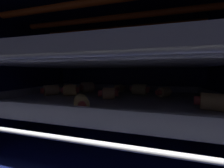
# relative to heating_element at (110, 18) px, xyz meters

# --- Properties ---
(ground_plane) EXTENTS (0.61, 0.46, 0.01)m
(ground_plane) POSITION_rel_heating_element_xyz_m (0.00, -0.00, -0.31)
(ground_plane) COLOR #0C1138
(oven_wall_back) EXTENTS (0.61, 0.01, 0.32)m
(oven_wall_back) POSITION_rel_heating_element_xyz_m (0.00, 0.23, -0.14)
(oven_wall_back) COLOR #0C1138
(oven_wall_back) RESTS_ON ground_plane
(oven_wall_left) EXTENTS (0.01, 0.44, 0.32)m
(oven_wall_left) POSITION_rel_heating_element_xyz_m (-0.30, -0.00, -0.14)
(oven_wall_left) COLOR #0C1138
(oven_wall_left) RESTS_ON ground_plane
(oven_ceiling) EXTENTS (0.61, 0.46, 0.01)m
(oven_ceiling) POSITION_rel_heating_element_xyz_m (0.00, -0.00, 0.03)
(oven_ceiling) COLOR #0C1138
(heating_element) EXTENTS (0.47, 0.17, 0.01)m
(heating_element) POSITION_rel_heating_element_xyz_m (0.00, 0.00, 0.00)
(heating_element) COLOR #F25919
(oven_rack_lower) EXTENTS (0.56, 0.43, 0.01)m
(oven_rack_lower) POSITION_rel_heating_element_xyz_m (0.00, 0.00, -0.21)
(oven_rack_lower) COLOR #B7B7BC
(baking_tray_lower) EXTENTS (0.51, 0.33, 0.03)m
(baking_tray_lower) POSITION_rel_heating_element_xyz_m (0.00, -0.00, -0.20)
(baking_tray_lower) COLOR gray
(baking_tray_lower) RESTS_ON oven_rack_lower
(pig_in_blanket_lower_0) EXTENTS (0.05, 0.05, 0.03)m
(pig_in_blanket_lower_0) POSITION_rel_heating_element_xyz_m (0.13, 0.06, -0.18)
(pig_in_blanket_lower_0) COLOR tan
(pig_in_blanket_lower_0) RESTS_ON baking_tray_lower
(pig_in_blanket_lower_1) EXTENTS (0.05, 0.04, 0.03)m
(pig_in_blanket_lower_1) POSITION_rel_heating_element_xyz_m (0.20, -0.06, -0.18)
(pig_in_blanket_lower_1) COLOR tan
(pig_in_blanket_lower_1) RESTS_ON baking_tray_lower
(pig_in_blanket_lower_2) EXTENTS (0.06, 0.04, 0.03)m
(pig_in_blanket_lower_2) POSITION_rel_heating_element_xyz_m (0.07, 0.08, -0.18)
(pig_in_blanket_lower_2) COLOR tan
(pig_in_blanket_lower_2) RESTS_ON baking_tray_lower
(pig_in_blanket_lower_3) EXTENTS (0.05, 0.05, 0.03)m
(pig_in_blanket_lower_3) POSITION_rel_heating_element_xyz_m (-0.18, -0.00, -0.18)
(pig_in_blanket_lower_3) COLOR tan
(pig_in_blanket_lower_3) RESTS_ON baking_tray_lower
(pig_in_blanket_lower_4) EXTENTS (0.05, 0.04, 0.03)m
(pig_in_blanket_lower_4) POSITION_rel_heating_element_xyz_m (-0.12, 0.01, -0.18)
(pig_in_blanket_lower_4) COLOR tan
(pig_in_blanket_lower_4) RESTS_ON baking_tray_lower
(pig_in_blanket_lower_5) EXTENTS (0.04, 0.05, 0.03)m
(pig_in_blanket_lower_5) POSITION_rel_heating_element_xyz_m (-0.02, -0.11, -0.18)
(pig_in_blanket_lower_5) COLOR tan
(pig_in_blanket_lower_5) RESTS_ON baking_tray_lower
(pig_in_blanket_lower_6) EXTENTS (0.03, 0.05, 0.03)m
(pig_in_blanket_lower_6) POSITION_rel_heating_element_xyz_m (0.00, 0.11, -0.18)
(pig_in_blanket_lower_6) COLOR tan
(pig_in_blanket_lower_6) RESTS_ON baking_tray_lower
(pig_in_blanket_lower_7) EXTENTS (0.04, 0.05, 0.03)m
(pig_in_blanket_lower_7) POSITION_rel_heating_element_xyz_m (-0.17, 0.08, -0.18)
(pig_in_blanket_lower_7) COLOR tan
(pig_in_blanket_lower_7) RESTS_ON baking_tray_lower
(pig_in_blanket_lower_8) EXTENTS (0.05, 0.05, 0.03)m
(pig_in_blanket_lower_8) POSITION_rel_heating_element_xyz_m (-0.10, 0.08, -0.18)
(pig_in_blanket_lower_8) COLOR tan
(pig_in_blanket_lower_8) RESTS_ON baking_tray_lower
(pig_in_blanket_lower_9) EXTENTS (0.05, 0.04, 0.03)m
(pig_in_blanket_lower_9) POSITION_rel_heating_element_xyz_m (-0.00, -0.01, -0.18)
(pig_in_blanket_lower_9) COLOR tan
(pig_in_blanket_lower_9) RESTS_ON baking_tray_lower
(oven_rack_upper) EXTENTS (0.56, 0.43, 0.01)m
(oven_rack_upper) POSITION_rel_heating_element_xyz_m (0.00, -0.00, -0.11)
(oven_rack_upper) COLOR #B7B7BC
(baking_tray_upper) EXTENTS (0.51, 0.33, 0.03)m
(baking_tray_upper) POSITION_rel_heating_element_xyz_m (0.00, -0.00, -0.10)
(baking_tray_upper) COLOR silver
(baking_tray_upper) RESTS_ON oven_rack_upper
(pig_in_blanket_upper_0) EXTENTS (0.03, 0.06, 0.02)m
(pig_in_blanket_upper_0) POSITION_rel_heating_element_xyz_m (0.04, 0.06, -0.08)
(pig_in_blanket_upper_0) COLOR tan
(pig_in_blanket_upper_0) RESTS_ON baking_tray_upper
(pig_in_blanket_upper_1) EXTENTS (0.05, 0.05, 0.03)m
(pig_in_blanket_upper_1) POSITION_rel_heating_element_xyz_m (0.22, 0.14, -0.08)
(pig_in_blanket_upper_1) COLOR tan
(pig_in_blanket_upper_1) RESTS_ON baking_tray_upper
(pig_in_blanket_upper_2) EXTENTS (0.05, 0.06, 0.03)m
(pig_in_blanket_upper_2) POSITION_rel_heating_element_xyz_m (0.18, -0.10, -0.08)
(pig_in_blanket_upper_2) COLOR tan
(pig_in_blanket_upper_2) RESTS_ON baking_tray_upper
(pig_in_blanket_upper_3) EXTENTS (0.06, 0.03, 0.03)m
(pig_in_blanket_upper_3) POSITION_rel_heating_element_xyz_m (-0.19, -0.00, -0.08)
(pig_in_blanket_upper_3) COLOR tan
(pig_in_blanket_upper_3) RESTS_ON baking_tray_upper
(pig_in_blanket_upper_4) EXTENTS (0.05, 0.03, 0.03)m
(pig_in_blanket_upper_4) POSITION_rel_heating_element_xyz_m (0.13, -0.07, -0.08)
(pig_in_blanket_upper_4) COLOR tan
(pig_in_blanket_upper_4) RESTS_ON baking_tray_upper
(pig_in_blanket_upper_5) EXTENTS (0.04, 0.05, 0.03)m
(pig_in_blanket_upper_5) POSITION_rel_heating_element_xyz_m (-0.02, 0.05, -0.08)
(pig_in_blanket_upper_5) COLOR tan
(pig_in_blanket_upper_5) RESTS_ON baking_tray_upper
(pig_in_blanket_upper_6) EXTENTS (0.04, 0.06, 0.03)m
(pig_in_blanket_upper_6) POSITION_rel_heating_element_xyz_m (0.21, -0.03, -0.08)
(pig_in_blanket_upper_6) COLOR tan
(pig_in_blanket_upper_6) RESTS_ON baking_tray_upper
(pig_in_blanket_upper_8) EXTENTS (0.06, 0.04, 0.03)m
(pig_in_blanket_upper_8) POSITION_rel_heating_element_xyz_m (-0.15, 0.09, -0.08)
(pig_in_blanket_upper_8) COLOR tan
(pig_in_blanket_upper_8) RESTS_ON baking_tray_upper
(pig_in_blanket_upper_9) EXTENTS (0.06, 0.03, 0.03)m
(pig_in_blanket_upper_9) POSITION_rel_heating_element_xyz_m (0.19, 0.08, -0.08)
(pig_in_blanket_upper_9) COLOR tan
(pig_in_blanket_upper_9) RESTS_ON baking_tray_upper
(pig_in_blanket_upper_10) EXTENTS (0.05, 0.05, 0.03)m
(pig_in_blanket_upper_10) POSITION_rel_heating_element_xyz_m (0.09, 0.03, -0.08)
(pig_in_blanket_upper_10) COLOR tan
(pig_in_blanket_upper_10) RESTS_ON baking_tray_upper
(pig_in_blanket_upper_11) EXTENTS (0.04, 0.05, 0.03)m
(pig_in_blanket_upper_11) POSITION_rel_heating_element_xyz_m (-0.22, -0.03, -0.08)
(pig_in_blanket_upper_11) COLOR tan
(pig_in_blanket_upper_11) RESTS_ON baking_tray_upper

